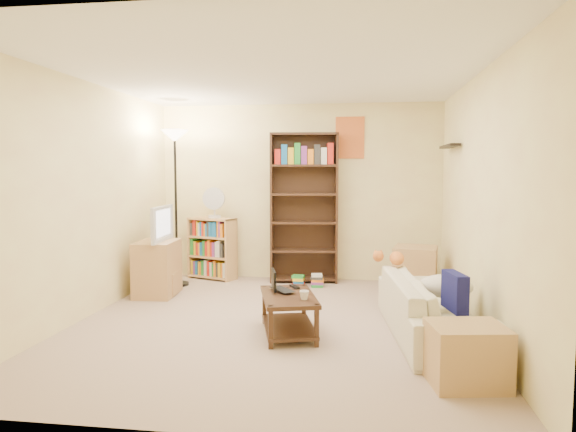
{
  "coord_description": "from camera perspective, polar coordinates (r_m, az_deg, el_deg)",
  "views": [
    {
      "loc": [
        0.86,
        -5.06,
        1.55
      ],
      "look_at": [
        0.07,
        0.63,
        1.05
      ],
      "focal_mm": 32.0,
      "sensor_mm": 36.0,
      "label": 1
    }
  ],
  "objects": [
    {
      "name": "floor_lamp",
      "position": [
        7.06,
        -12.44,
        5.85
      ],
      "size": [
        0.36,
        0.36,
        2.1
      ],
      "color": "black",
      "rests_on": "ground"
    },
    {
      "name": "television",
      "position": [
        6.57,
        -14.43,
        -0.83
      ],
      "size": [
        0.77,
        0.2,
        0.44
      ],
      "primitive_type": "imported",
      "rotation": [
        0.0,
        0.0,
        1.64
      ],
      "color": "black",
      "rests_on": "tv_stand"
    },
    {
      "name": "mug",
      "position": [
        4.73,
        1.81,
        -8.79
      ],
      "size": [
        0.13,
        0.13,
        0.08
      ],
      "primitive_type": "imported",
      "rotation": [
        0.0,
        0.0,
        0.22
      ],
      "color": "white",
      "rests_on": "coffee_table"
    },
    {
      "name": "laptop",
      "position": [
        5.06,
        -0.18,
        -8.2
      ],
      "size": [
        0.52,
        0.52,
        0.03
      ],
      "primitive_type": "imported",
      "rotation": [
        0.0,
        0.0,
        2.23
      ],
      "color": "black",
      "rests_on": "coffee_table"
    },
    {
      "name": "side_table",
      "position": [
        6.75,
        13.94,
        -5.84
      ],
      "size": [
        0.61,
        0.61,
        0.6
      ],
      "primitive_type": "cube",
      "rotation": [
        0.0,
        0.0,
        -0.19
      ],
      "color": "tan",
      "rests_on": "ground"
    },
    {
      "name": "tall_bookshelf",
      "position": [
        7.15,
        1.77,
        1.34
      ],
      "size": [
        0.96,
        0.42,
        2.07
      ],
      "rotation": [
        0.0,
        0.0,
        0.12
      ],
      "color": "#3B2316",
      "rests_on": "ground"
    },
    {
      "name": "laptop_screen",
      "position": [
        5.03,
        -1.6,
        -7.1
      ],
      "size": [
        0.08,
        0.28,
        0.19
      ],
      "primitive_type": "cube",
      "rotation": [
        0.0,
        0.0,
        0.26
      ],
      "color": "white",
      "rests_on": "laptop"
    },
    {
      "name": "tv_stand",
      "position": [
        6.65,
        -14.32,
        -5.64
      ],
      "size": [
        0.5,
        0.67,
        0.68
      ],
      "primitive_type": "cube",
      "rotation": [
        0.0,
        0.0,
        0.07
      ],
      "color": "tan",
      "rests_on": "ground"
    },
    {
      "name": "coffee_table",
      "position": [
        4.95,
        0.06,
        -10.35
      ],
      "size": [
        0.68,
        0.96,
        0.38
      ],
      "rotation": [
        0.0,
        0.0,
        0.26
      ],
      "color": "#3B2116",
      "rests_on": "ground"
    },
    {
      "name": "end_cabinet",
      "position": [
        4.07,
        19.24,
        -14.36
      ],
      "size": [
        0.59,
        0.52,
        0.44
      ],
      "primitive_type": "cube",
      "rotation": [
        0.0,
        0.0,
        0.16
      ],
      "color": "tan",
      "rests_on": "ground"
    },
    {
      "name": "tabby_cat",
      "position": [
        5.65,
        11.64,
        -4.58
      ],
      "size": [
        0.43,
        0.19,
        0.15
      ],
      "color": "orange",
      "rests_on": "sofa"
    },
    {
      "name": "sofa",
      "position": [
        5.07,
        15.69,
        -9.77
      ],
      "size": [
        2.03,
        1.12,
        0.55
      ],
      "primitive_type": "imported",
      "rotation": [
        0.0,
        0.0,
        1.67
      ],
      "color": "beige",
      "rests_on": "ground"
    },
    {
      "name": "room",
      "position": [
        5.14,
        -1.7,
        5.79
      ],
      "size": [
        4.5,
        4.54,
        2.52
      ],
      "color": "tan",
      "rests_on": "ground"
    },
    {
      "name": "navy_pillow",
      "position": [
        4.66,
        18.04,
        -7.99
      ],
      "size": [
        0.18,
        0.38,
        0.32
      ],
      "primitive_type": "cube",
      "rotation": [
        0.0,
        0.0,
        1.77
      ],
      "color": "#12134F",
      "rests_on": "sofa"
    },
    {
      "name": "desk_fan",
      "position": [
        7.37,
        -8.23,
        1.57
      ],
      "size": [
        0.31,
        0.18,
        0.44
      ],
      "color": "silver",
      "rests_on": "short_bookshelf"
    },
    {
      "name": "cream_blanket",
      "position": [
        5.11,
        17.11,
        -7.46
      ],
      "size": [
        0.51,
        0.36,
        0.22
      ],
      "primitive_type": "ellipsoid",
      "color": "beige",
      "rests_on": "sofa"
    },
    {
      "name": "short_bookshelf",
      "position": [
        7.49,
        -8.43,
        -3.57
      ],
      "size": [
        0.74,
        0.49,
        0.89
      ],
      "rotation": [
        0.0,
        0.0,
        -0.35
      ],
      "color": "tan",
      "rests_on": "ground"
    },
    {
      "name": "tv_remote",
      "position": [
        5.2,
        0.74,
        -7.87
      ],
      "size": [
        0.12,
        0.16,
        0.02
      ],
      "primitive_type": "cube",
      "rotation": [
        0.0,
        0.0,
        0.56
      ],
      "color": "black",
      "rests_on": "coffee_table"
    },
    {
      "name": "book_stacks",
      "position": [
        6.98,
        2.32,
        -7.17
      ],
      "size": [
        0.43,
        0.16,
        0.17
      ],
      "color": "red",
      "rests_on": "ground"
    }
  ]
}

